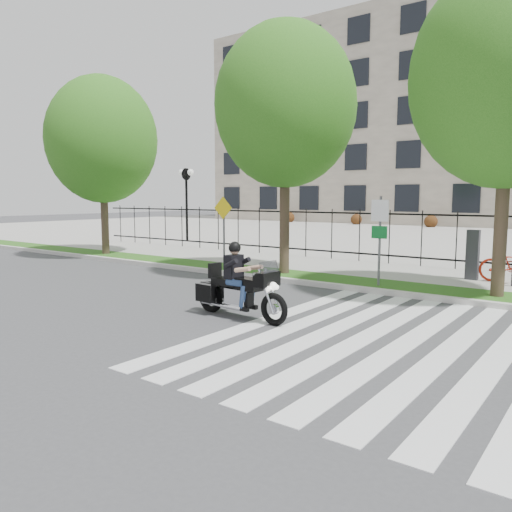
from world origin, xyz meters
The scene contains 14 objects.
ground centered at (0.00, 0.00, 0.00)m, with size 120.00×120.00×0.00m, color #3D3D3F.
curb centered at (0.00, 4.10, 0.07)m, with size 60.00×0.20×0.15m, color #BCB9B1.
grass_verge centered at (0.00, 4.95, 0.07)m, with size 60.00×1.50×0.15m, color #214912.
sidewalk centered at (0.00, 7.45, 0.07)m, with size 60.00×3.50×0.15m, color #A9A69E.
plaza centered at (0.00, 25.00, 0.05)m, with size 80.00×34.00×0.10m, color #A9A69E.
crosswalk_stripes centered at (4.83, 0.00, 0.01)m, with size 5.70×8.00×0.01m, color silver, non-canonical shape.
iron_fence centered at (0.00, 9.20, 1.15)m, with size 30.00×0.06×2.00m, color black, non-canonical shape.
lamp_post_left centered at (-12.00, 12.00, 3.21)m, with size 1.06×0.70×4.25m.
street_tree_0 centered at (-10.05, 4.95, 5.05)m, with size 4.69×4.69×7.61m.
street_tree_1 centered at (-0.67, 4.95, 5.48)m, with size 4.49×4.49×7.93m.
street_tree_2 centered at (5.75, 4.95, 5.50)m, with size 4.70×4.70×8.06m.
sign_pole_regulatory centered at (2.74, 4.58, 1.74)m, with size 0.50×0.09×2.50m.
sign_pole_warning centered at (-2.95, 4.58, 1.74)m, with size 0.78×0.09×2.49m.
motorcycle_rider centered at (1.59, -0.25, 0.67)m, with size 2.60×0.82×2.01m.
Camera 1 is at (8.24, -8.60, 2.63)m, focal length 35.00 mm.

